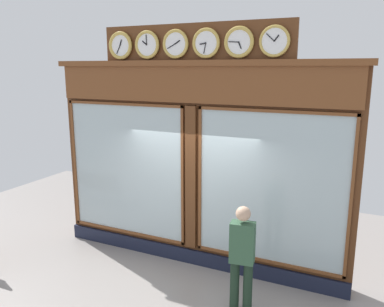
# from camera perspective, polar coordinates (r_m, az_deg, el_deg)

# --- Properties ---
(shop_facade) EXTENTS (5.76, 0.42, 4.38)m
(shop_facade) POSITION_cam_1_polar(r_m,az_deg,el_deg) (7.11, 0.41, -1.23)
(shop_facade) COLOR #5B3319
(shop_facade) RESTS_ON ground_plane
(pedestrian) EXTENTS (0.39, 0.27, 1.69)m
(pedestrian) POSITION_cam_1_polar(r_m,az_deg,el_deg) (5.99, 7.36, -14.56)
(pedestrian) COLOR #1C2F21
(pedestrian) RESTS_ON ground_plane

